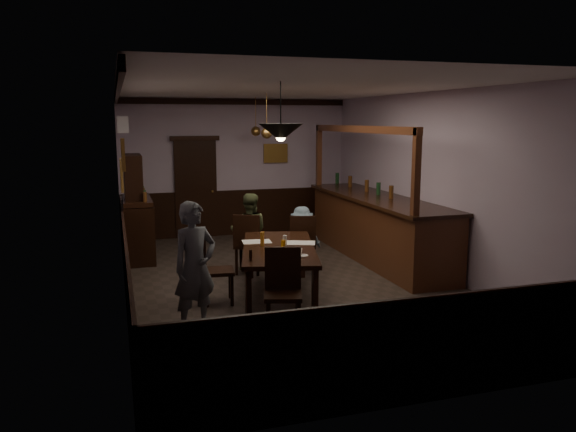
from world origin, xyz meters
name	(u,v)px	position (x,y,z in m)	size (l,w,h in m)	color
room	(290,188)	(0.00, 0.00, 1.50)	(5.01, 8.01, 3.01)	#2D2621
dining_table	(279,251)	(-0.37, -0.65, 0.69)	(1.51, 2.38, 0.75)	black
chair_far_left	(248,241)	(-0.51, 0.69, 0.56)	(0.58, 0.58, 1.02)	black
chair_far_right	(303,241)	(0.37, 0.47, 0.54)	(0.54, 0.54, 0.99)	black
chair_near	(283,286)	(-0.69, -1.93, 0.56)	(0.55, 0.55, 1.02)	black
chair_side	(212,266)	(-1.33, -0.62, 0.53)	(0.47, 0.47, 0.97)	black
person_standing	(195,267)	(-1.70, -1.60, 0.79)	(0.58, 0.38, 1.59)	#51565D
person_seated_left	(249,232)	(-0.43, 0.96, 0.66)	(0.64, 0.50, 1.32)	#4B5533
person_seated_right	(302,238)	(0.44, 0.74, 0.54)	(0.70, 0.40, 1.08)	slate
newspaper_left	(257,242)	(-0.60, -0.26, 0.75)	(0.42, 0.30, 0.01)	silver
newspaper_right	(301,243)	(0.00, -0.53, 0.75)	(0.42, 0.30, 0.01)	silver
napkin	(274,250)	(-0.51, -0.86, 0.75)	(0.15, 0.15, 0.00)	#EBCB56
saucer	(303,256)	(-0.23, -1.29, 0.76)	(0.15, 0.15, 0.01)	white
coffee_cup	(300,251)	(-0.24, -1.20, 0.80)	(0.08, 0.08, 0.07)	white
pastry_plate	(275,256)	(-0.58, -1.19, 0.76)	(0.22, 0.22, 0.01)	white
pastry_ring_a	(272,253)	(-0.61, -1.12, 0.79)	(0.13, 0.13, 0.04)	#C68C47
pastry_ring_b	(278,253)	(-0.54, -1.19, 0.79)	(0.13, 0.13, 0.04)	#C68C47
soda_can	(283,244)	(-0.35, -0.78, 0.81)	(0.07, 0.07, 0.12)	orange
beer_glass	(262,239)	(-0.58, -0.52, 0.85)	(0.06, 0.06, 0.20)	#BF721E
water_glass	(285,240)	(-0.27, -0.61, 0.82)	(0.06, 0.06, 0.15)	silver
pepper_mill	(251,255)	(-0.94, -1.31, 0.82)	(0.04, 0.04, 0.14)	black
sideboard	(137,217)	(-2.21, 2.35, 0.77)	(0.52, 1.45, 1.92)	black
bar_counter	(377,226)	(1.99, 1.02, 0.62)	(1.01, 4.34, 2.43)	#452012
door_back	(196,189)	(-0.90, 3.95, 1.05)	(0.90, 0.06, 2.10)	black
ac_unit	(122,124)	(-2.38, 2.90, 2.45)	(0.20, 0.85, 0.30)	white
picture_left_small	(123,155)	(-2.46, -1.60, 2.15)	(0.04, 0.28, 0.36)	olive
picture_left_large	(122,175)	(-2.46, 0.80, 1.70)	(0.04, 0.62, 0.48)	olive
picture_back	(276,153)	(0.90, 3.96, 1.80)	(0.55, 0.04, 0.42)	olive
pendant_iron	(281,133)	(-0.57, -1.42, 2.38)	(0.56, 0.56, 0.73)	black
pendant_brass_mid	(267,133)	(0.10, 1.74, 2.30)	(0.20, 0.20, 0.81)	#BF8C3F
pendant_brass_far	(256,131)	(0.30, 3.36, 2.30)	(0.20, 0.20, 0.81)	#BF8C3F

